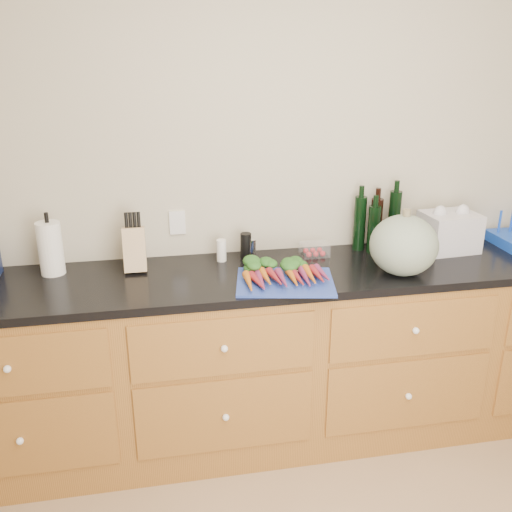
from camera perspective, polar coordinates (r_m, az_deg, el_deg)
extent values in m
cube|color=beige|center=(3.00, 3.53, 7.44)|extent=(4.10, 0.05, 2.60)
cube|color=brown|center=(3.02, 4.70, -9.91)|extent=(3.60, 0.60, 0.90)
cube|color=brown|center=(2.61, -23.55, -10.15)|extent=(0.82, 0.01, 0.28)
sphere|color=white|center=(2.60, -23.62, -10.32)|extent=(0.03, 0.03, 0.03)
cube|color=brown|center=(2.80, -22.48, -16.53)|extent=(0.82, 0.01, 0.38)
sphere|color=white|center=(2.79, -22.54, -16.73)|extent=(0.03, 0.03, 0.03)
cube|color=brown|center=(2.55, -3.24, -9.07)|extent=(0.82, 0.01, 0.28)
sphere|color=white|center=(2.53, -3.19, -9.24)|extent=(0.03, 0.03, 0.03)
cube|color=brown|center=(2.74, -3.08, -15.62)|extent=(0.82, 0.01, 0.38)
sphere|color=white|center=(2.73, -3.03, -15.82)|extent=(0.03, 0.03, 0.03)
cube|color=brown|center=(2.79, 15.56, -7.06)|extent=(0.82, 0.01, 0.28)
sphere|color=white|center=(2.78, 15.70, -7.21)|extent=(0.03, 0.03, 0.03)
cube|color=brown|center=(2.97, 14.89, -13.24)|extent=(0.82, 0.01, 0.38)
sphere|color=white|center=(2.96, 15.02, -13.40)|extent=(0.03, 0.03, 0.03)
cube|color=black|center=(2.81, 4.97, -1.62)|extent=(3.64, 0.62, 0.04)
cube|color=#243D9C|center=(2.63, 2.93, -2.61)|extent=(0.50, 0.41, 0.01)
cone|color=#CB6617|center=(2.57, -0.72, -2.53)|extent=(0.04, 0.18, 0.04)
cone|color=maroon|center=(2.57, -0.08, -2.49)|extent=(0.04, 0.18, 0.04)
cone|color=#7E2752|center=(2.58, 0.55, -2.44)|extent=(0.04, 0.18, 0.04)
cone|color=#CB6617|center=(2.58, 1.19, -2.39)|extent=(0.04, 0.18, 0.04)
cone|color=maroon|center=(2.59, 1.82, -2.35)|extent=(0.04, 0.18, 0.04)
cone|color=#7E2752|center=(2.59, 2.44, -2.30)|extent=(0.04, 0.18, 0.04)
ellipsoid|color=#1F4F1A|center=(2.70, 0.30, -1.15)|extent=(0.18, 0.11, 0.05)
cone|color=#CB6617|center=(2.61, 3.61, -2.21)|extent=(0.04, 0.18, 0.04)
cone|color=maroon|center=(2.61, 4.23, -2.16)|extent=(0.04, 0.18, 0.04)
cone|color=#7E2752|center=(2.62, 4.84, -2.12)|extent=(0.04, 0.18, 0.04)
cone|color=#CB6617|center=(2.63, 5.45, -2.07)|extent=(0.04, 0.18, 0.04)
cone|color=maroon|center=(2.64, 6.06, -2.02)|extent=(0.04, 0.18, 0.04)
cone|color=#7E2752|center=(2.64, 6.67, -1.97)|extent=(0.04, 0.18, 0.04)
ellipsoid|color=#1F4F1A|center=(2.74, 4.39, -0.86)|extent=(0.18, 0.11, 0.05)
ellipsoid|color=slate|center=(2.77, 14.56, 1.05)|extent=(0.32, 0.32, 0.29)
cylinder|color=white|center=(2.86, -19.86, 0.72)|extent=(0.11, 0.11, 0.26)
cube|color=tan|center=(2.81, -12.05, 0.68)|extent=(0.11, 0.11, 0.21)
cylinder|color=white|center=(2.88, -3.47, 0.56)|extent=(0.05, 0.05, 0.11)
cylinder|color=black|center=(2.89, -1.02, 0.97)|extent=(0.06, 0.06, 0.14)
cylinder|color=white|center=(2.90, -0.46, 0.69)|extent=(0.05, 0.05, 0.11)
cube|color=white|center=(2.97, 5.86, 0.66)|extent=(0.14, 0.11, 0.06)
cylinder|color=black|center=(3.06, 10.31, 3.24)|extent=(0.06, 0.06, 0.29)
cylinder|color=black|center=(3.11, 11.90, 3.20)|extent=(0.06, 0.06, 0.27)
cylinder|color=black|center=(3.13, 13.63, 3.56)|extent=(0.06, 0.06, 0.31)
cylinder|color=black|center=(3.04, 11.69, 2.62)|extent=(0.06, 0.06, 0.25)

